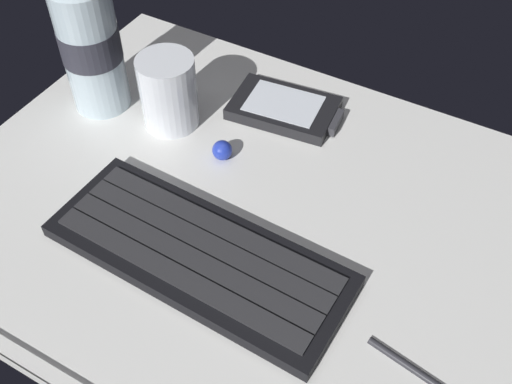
{
  "coord_description": "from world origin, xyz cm",
  "views": [
    {
      "loc": [
        19.39,
        -34.48,
        46.93
      ],
      "look_at": [
        0.0,
        0.0,
        3.0
      ],
      "focal_mm": 42.76,
      "sensor_mm": 36.0,
      "label": 1
    }
  ],
  "objects_px": {
    "handheld_device": "(285,108)",
    "water_bottle": "(88,37)",
    "trackball_mouse": "(222,150)",
    "stylus_pen": "(420,371)",
    "juice_cup": "(169,94)",
    "keyboard": "(198,254)"
  },
  "relations": [
    {
      "from": "handheld_device",
      "to": "juice_cup",
      "type": "distance_m",
      "value": 0.14
    },
    {
      "from": "water_bottle",
      "to": "stylus_pen",
      "type": "height_order",
      "value": "water_bottle"
    },
    {
      "from": "keyboard",
      "to": "water_bottle",
      "type": "distance_m",
      "value": 0.28
    },
    {
      "from": "handheld_device",
      "to": "trackball_mouse",
      "type": "distance_m",
      "value": 0.1
    },
    {
      "from": "juice_cup",
      "to": "stylus_pen",
      "type": "relative_size",
      "value": 0.89
    },
    {
      "from": "juice_cup",
      "to": "stylus_pen",
      "type": "xyz_separation_m",
      "value": [
        0.35,
        -0.16,
        -0.04
      ]
    },
    {
      "from": "juice_cup",
      "to": "stylus_pen",
      "type": "distance_m",
      "value": 0.39
    },
    {
      "from": "handheld_device",
      "to": "stylus_pen",
      "type": "relative_size",
      "value": 1.41
    },
    {
      "from": "stylus_pen",
      "to": "juice_cup",
      "type": "bearing_deg",
      "value": 165.75
    },
    {
      "from": "handheld_device",
      "to": "water_bottle",
      "type": "xyz_separation_m",
      "value": [
        -0.2,
        -0.09,
        0.08
      ]
    },
    {
      "from": "juice_cup",
      "to": "water_bottle",
      "type": "relative_size",
      "value": 0.41
    },
    {
      "from": "handheld_device",
      "to": "trackball_mouse",
      "type": "relative_size",
      "value": 6.07
    },
    {
      "from": "keyboard",
      "to": "trackball_mouse",
      "type": "xyz_separation_m",
      "value": [
        -0.05,
        0.13,
        0.0
      ]
    },
    {
      "from": "trackball_mouse",
      "to": "keyboard",
      "type": "bearing_deg",
      "value": -67.9
    },
    {
      "from": "trackball_mouse",
      "to": "handheld_device",
      "type": "bearing_deg",
      "value": 75.89
    },
    {
      "from": "trackball_mouse",
      "to": "stylus_pen",
      "type": "xyz_separation_m",
      "value": [
        0.27,
        -0.14,
        -0.01
      ]
    },
    {
      "from": "handheld_device",
      "to": "trackball_mouse",
      "type": "xyz_separation_m",
      "value": [
        -0.02,
        -0.1,
        0.0
      ]
    },
    {
      "from": "keyboard",
      "to": "trackball_mouse",
      "type": "relative_size",
      "value": 13.35
    },
    {
      "from": "water_bottle",
      "to": "trackball_mouse",
      "type": "height_order",
      "value": "water_bottle"
    },
    {
      "from": "trackball_mouse",
      "to": "water_bottle",
      "type": "bearing_deg",
      "value": 176.4
    },
    {
      "from": "juice_cup",
      "to": "trackball_mouse",
      "type": "bearing_deg",
      "value": -15.35
    },
    {
      "from": "water_bottle",
      "to": "stylus_pen",
      "type": "relative_size",
      "value": 2.19
    }
  ]
}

